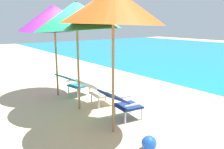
% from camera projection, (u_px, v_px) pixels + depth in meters
% --- Properties ---
extents(ground_plane, '(40.00, 40.00, 0.00)m').
position_uv_depth(ground_plane, '(195.00, 82.00, 8.40)').
color(ground_plane, '#CCB78E').
extents(lounge_chair_left, '(0.65, 0.94, 0.68)m').
position_uv_depth(lounge_chair_left, '(74.00, 82.00, 6.69)').
color(lounge_chair_left, teal).
rests_on(lounge_chair_left, ground_plane).
extents(lounge_chair_center, '(0.65, 0.94, 0.68)m').
position_uv_depth(lounge_chair_center, '(96.00, 90.00, 5.90)').
color(lounge_chair_center, silver).
rests_on(lounge_chair_center, ground_plane).
extents(lounge_chair_right, '(0.65, 0.94, 0.68)m').
position_uv_depth(lounge_chair_right, '(121.00, 102.00, 5.04)').
color(lounge_chair_right, navy).
rests_on(lounge_chair_right, ground_plane).
extents(beach_umbrella_left, '(2.74, 2.75, 2.62)m').
position_uv_depth(beach_umbrella_left, '(54.00, 17.00, 6.36)').
color(beach_umbrella_left, olive).
rests_on(beach_umbrella_left, ground_plane).
extents(beach_umbrella_center, '(2.69, 2.68, 2.60)m').
position_uv_depth(beach_umbrella_center, '(77.00, 16.00, 5.28)').
color(beach_umbrella_center, olive).
rests_on(beach_umbrella_center, ground_plane).
extents(beach_umbrella_right, '(2.39, 2.40, 2.68)m').
position_uv_depth(beach_umbrella_right, '(113.00, 6.00, 4.04)').
color(beach_umbrella_right, olive).
rests_on(beach_umbrella_right, ground_plane).
extents(beach_ball, '(0.25, 0.25, 0.25)m').
position_uv_depth(beach_ball, '(149.00, 143.00, 3.86)').
color(beach_ball, blue).
rests_on(beach_ball, ground_plane).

